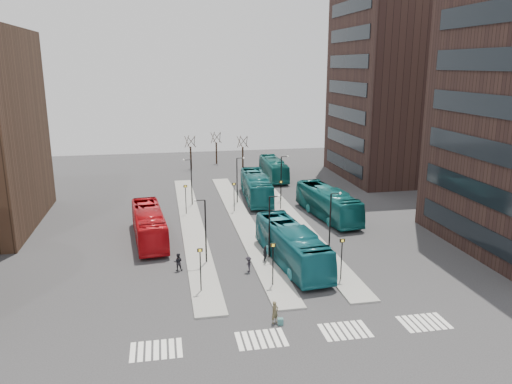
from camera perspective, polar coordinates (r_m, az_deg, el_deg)
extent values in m
plane|color=#29292B|center=(32.16, 3.96, -19.85)|extent=(160.00, 160.00, 0.00)
cube|color=gray|center=(58.57, -7.36, -3.64)|extent=(2.50, 45.00, 0.15)
cube|color=gray|center=(59.18, -1.55, -3.33)|extent=(2.50, 45.00, 0.15)
cube|color=gray|center=(60.39, 4.09, -2.99)|extent=(2.50, 45.00, 0.15)
cube|color=navy|center=(36.86, 2.81, -14.57)|extent=(0.42, 0.35, 0.48)
imported|color=#B50D14|center=(53.75, -12.14, -3.66)|extent=(4.04, 12.57, 3.44)
imported|color=#15616C|center=(46.53, 4.09, -6.08)|extent=(4.44, 13.38, 3.66)
imported|color=#135C5F|center=(68.16, 0.01, 0.57)|extent=(3.81, 13.09, 3.60)
imported|color=#125C5D|center=(60.97, 8.19, -1.24)|extent=(4.56, 13.26, 3.62)
imported|color=#125B58|center=(81.13, 2.01, 2.69)|extent=(3.01, 11.81, 3.27)
imported|color=brown|center=(36.78, 2.18, -13.58)|extent=(0.73, 0.66, 1.67)
imported|color=black|center=(45.85, -8.90, -7.90)|extent=(0.86, 0.71, 1.64)
imported|color=black|center=(47.04, 1.05, -7.16)|extent=(0.49, 0.97, 1.60)
imported|color=black|center=(45.04, -0.87, -8.26)|extent=(0.58, 0.96, 1.46)
cube|color=silver|center=(34.81, -13.92, -17.35)|extent=(0.35, 2.40, 0.01)
cube|color=silver|center=(34.77, -13.06, -17.33)|extent=(0.35, 2.40, 0.01)
cube|color=silver|center=(34.75, -12.20, -17.30)|extent=(0.35, 2.40, 0.01)
cube|color=silver|center=(34.73, -11.34, -17.27)|extent=(0.35, 2.40, 0.01)
cube|color=silver|center=(34.72, -10.48, -17.23)|extent=(0.35, 2.40, 0.01)
cube|color=silver|center=(34.72, -9.61, -17.20)|extent=(0.35, 2.40, 0.01)
cube|color=silver|center=(34.72, -8.75, -17.15)|extent=(0.35, 2.40, 0.01)
cube|color=silver|center=(35.02, -1.91, -16.69)|extent=(0.35, 2.40, 0.01)
cube|color=silver|center=(35.08, -1.07, -16.61)|extent=(0.35, 2.40, 0.01)
cube|color=silver|center=(35.16, -0.23, -16.54)|extent=(0.35, 2.40, 0.01)
cube|color=silver|center=(35.24, 0.60, -16.46)|extent=(0.35, 2.40, 0.01)
cube|color=silver|center=(35.33, 1.43, -16.37)|extent=(0.35, 2.40, 0.01)
cube|color=silver|center=(35.43, 2.25, -16.29)|extent=(0.35, 2.40, 0.01)
cube|color=silver|center=(35.53, 3.07, -16.20)|extent=(0.35, 2.40, 0.01)
cube|color=silver|center=(36.29, 7.85, -15.62)|extent=(0.35, 2.40, 0.01)
cube|color=silver|center=(36.43, 8.63, -15.52)|extent=(0.35, 2.40, 0.01)
cube|color=silver|center=(36.59, 9.39, -15.42)|extent=(0.35, 2.40, 0.01)
cube|color=silver|center=(36.75, 10.15, -15.31)|extent=(0.35, 2.40, 0.01)
cube|color=silver|center=(36.92, 10.90, -15.20)|extent=(0.35, 2.40, 0.01)
cube|color=silver|center=(37.09, 11.65, -15.09)|extent=(0.35, 2.40, 0.01)
cube|color=silver|center=(37.27, 12.38, -14.98)|extent=(0.35, 2.40, 0.01)
cube|color=silver|center=(38.46, 16.63, -14.29)|extent=(0.35, 2.40, 0.01)
cube|color=silver|center=(38.68, 17.31, -14.17)|extent=(0.35, 2.40, 0.01)
cube|color=silver|center=(38.90, 17.98, -14.05)|extent=(0.35, 2.40, 0.01)
cube|color=silver|center=(39.13, 18.64, -13.93)|extent=(0.35, 2.40, 0.01)
cube|color=silver|center=(39.36, 19.30, -13.81)|extent=(0.35, 2.40, 0.01)
cube|color=silver|center=(39.60, 19.94, -13.69)|extent=(0.35, 2.40, 0.01)
cube|color=silver|center=(39.84, 20.58, -13.57)|extent=(0.35, 2.40, 0.01)
cube|color=black|center=(53.08, 22.92, -3.85)|extent=(0.12, 16.00, 2.00)
cube|color=black|center=(52.05, 23.35, 0.34)|extent=(0.12, 16.00, 2.00)
cube|color=black|center=(51.30, 23.79, 4.68)|extent=(0.12, 16.00, 2.00)
cube|color=black|center=(50.87, 24.24, 9.11)|extent=(0.12, 16.00, 2.00)
cube|color=black|center=(50.74, 24.72, 13.60)|extent=(0.12, 16.00, 2.00)
cube|color=black|center=(50.94, 25.21, 18.08)|extent=(0.12, 16.00, 2.00)
cube|color=#2F1E1A|center=(85.19, 16.79, 11.72)|extent=(20.00, 20.00, 30.00)
cube|color=black|center=(82.49, 9.94, 3.29)|extent=(0.12, 16.00, 2.00)
cube|color=black|center=(81.83, 10.06, 6.03)|extent=(0.12, 16.00, 2.00)
cube|color=black|center=(81.36, 10.19, 8.82)|extent=(0.12, 16.00, 2.00)
cube|color=black|center=(81.09, 10.31, 11.63)|extent=(0.12, 16.00, 2.00)
cube|color=black|center=(81.01, 10.44, 14.46)|extent=(0.12, 16.00, 2.00)
cube|color=black|center=(81.13, 10.58, 17.28)|extent=(0.12, 16.00, 2.00)
cube|color=black|center=(81.45, 10.71, 20.09)|extent=(0.12, 16.00, 2.00)
cylinder|color=black|center=(41.06, -6.36, -8.90)|extent=(0.10, 0.10, 3.50)
cube|color=black|center=(40.40, -6.43, -6.62)|extent=(0.45, 0.10, 0.30)
cube|color=yellow|center=(40.35, -6.42, -6.65)|extent=(0.20, 0.02, 0.20)
cylinder|color=black|center=(61.86, -8.03, -0.92)|extent=(0.10, 0.10, 3.50)
cube|color=black|center=(61.42, -8.08, 0.66)|extent=(0.45, 0.10, 0.30)
cube|color=yellow|center=(61.37, -8.08, 0.65)|extent=(0.20, 0.02, 0.20)
cylinder|color=black|center=(41.88, 1.94, -8.34)|extent=(0.10, 0.10, 3.50)
cube|color=black|center=(41.23, 1.96, -6.10)|extent=(0.45, 0.10, 0.30)
cube|color=yellow|center=(41.18, 1.98, -6.13)|extent=(0.20, 0.02, 0.20)
cylinder|color=black|center=(62.40, -2.52, -0.65)|extent=(0.10, 0.10, 3.50)
cube|color=black|center=(61.97, -2.54, 0.91)|extent=(0.45, 0.10, 0.30)
cube|color=yellow|center=(61.92, -2.53, 0.90)|extent=(0.20, 0.02, 0.20)
cylinder|color=black|center=(43.51, 9.74, -7.65)|extent=(0.10, 0.10, 3.50)
cube|color=black|center=(42.89, 9.84, -5.48)|extent=(0.45, 0.10, 0.30)
cube|color=yellow|center=(42.84, 9.86, -5.51)|extent=(0.20, 0.02, 0.20)
cylinder|color=black|center=(63.51, 2.84, -0.39)|extent=(0.10, 0.10, 3.50)
cube|color=black|center=(63.09, 2.86, 1.15)|extent=(0.45, 0.10, 0.30)
cube|color=yellow|center=(63.03, 2.88, 1.14)|extent=(0.20, 0.02, 0.20)
cylinder|color=black|center=(46.27, -5.77, -4.50)|extent=(0.14, 0.14, 6.00)
cylinder|color=black|center=(45.36, -6.43, -0.95)|extent=(0.90, 0.08, 0.08)
sphere|color=silver|center=(45.33, -7.00, -0.97)|extent=(0.24, 0.24, 0.24)
cylinder|color=black|center=(65.48, -7.38, 1.09)|extent=(0.14, 0.14, 6.00)
cylinder|color=black|center=(64.83, -7.86, 3.65)|extent=(0.90, 0.08, 0.08)
sphere|color=silver|center=(64.81, -8.26, 3.63)|extent=(0.24, 0.24, 0.24)
cylinder|color=black|center=(47.13, 1.53, -4.08)|extent=(0.14, 0.14, 6.00)
cylinder|color=black|center=(46.36, 2.10, -0.53)|extent=(0.90, 0.08, 0.08)
sphere|color=silver|center=(46.46, 2.64, -0.50)|extent=(0.24, 0.24, 0.24)
cylinder|color=black|center=(66.08, -2.18, 1.32)|extent=(0.14, 0.14, 6.00)
cylinder|color=black|center=(65.54, -1.82, 3.90)|extent=(0.90, 0.08, 0.08)
sphere|color=silver|center=(65.61, -1.43, 3.91)|extent=(0.24, 0.24, 0.24)
cylinder|color=black|center=(48.71, 8.45, -3.62)|extent=(0.14, 0.14, 6.00)
cylinder|color=black|center=(48.03, 9.09, -0.17)|extent=(0.90, 0.08, 0.08)
sphere|color=silver|center=(48.18, 9.59, -0.15)|extent=(0.24, 0.24, 0.24)
cylinder|color=black|center=(67.22, 2.88, 1.54)|extent=(0.14, 0.14, 6.00)
cylinder|color=black|center=(66.73, 3.29, 4.07)|extent=(0.90, 0.08, 0.08)
sphere|color=silver|center=(66.84, 3.67, 4.08)|extent=(0.24, 0.24, 0.24)
cylinder|color=black|center=(89.25, -7.45, 3.89)|extent=(0.30, 0.30, 4.00)
cylinder|color=black|center=(88.82, -7.06, 5.75)|extent=(0.10, 1.56, 1.95)
cylinder|color=black|center=(89.45, -7.40, 5.80)|extent=(1.48, 0.59, 1.97)
cylinder|color=black|center=(89.15, -7.90, 5.75)|extent=(0.90, 1.31, 1.99)
cylinder|color=black|center=(88.34, -7.87, 5.67)|extent=(0.89, 1.31, 1.99)
cylinder|color=black|center=(88.13, -7.35, 5.67)|extent=(1.48, 0.58, 1.97)
cylinder|color=black|center=(93.59, -4.55, 4.45)|extent=(0.30, 0.30, 4.00)
cylinder|color=black|center=(93.21, -4.15, 6.22)|extent=(0.10, 1.56, 1.95)
cylinder|color=black|center=(93.81, -4.49, 6.27)|extent=(1.48, 0.59, 1.97)
cylinder|color=black|center=(93.48, -4.96, 6.23)|extent=(0.90, 1.31, 1.99)
cylinder|color=black|center=(92.67, -4.90, 6.16)|extent=(0.89, 1.31, 1.99)
cylinder|color=black|center=(92.50, -4.40, 6.15)|extent=(1.48, 0.58, 1.97)
cylinder|color=black|center=(88.27, -1.52, 3.89)|extent=(0.30, 0.30, 4.00)
cylinder|color=black|center=(87.90, -1.08, 5.76)|extent=(0.10, 1.56, 1.95)
cylinder|color=black|center=(88.47, -1.46, 5.82)|extent=(1.48, 0.59, 1.97)
cylinder|color=black|center=(88.10, -1.94, 5.78)|extent=(0.90, 1.31, 1.99)
cylinder|color=black|center=(87.30, -1.86, 5.70)|extent=(0.89, 1.31, 1.99)
cylinder|color=black|center=(87.17, -1.32, 5.69)|extent=(1.48, 0.58, 1.97)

